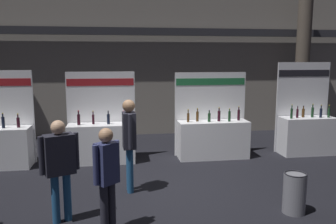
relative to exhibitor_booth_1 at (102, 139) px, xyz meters
The scene contains 9 objects.
ground_plane 2.55m from the exhibitor_booth_1, 60.04° to the right, with size 29.30×29.30×0.00m, color black.
hall_colonnade 4.15m from the exhibitor_booth_1, 67.88° to the left, with size 14.65×1.31×6.27m.
exhibitor_booth_1 is the anchor object (origin of this frame).
exhibitor_booth_2 2.87m from the exhibitor_booth_1, ahead, with size 1.92×0.66×2.23m.
exhibitor_booth_3 5.50m from the exhibitor_booth_1, ahead, with size 1.52×0.66×2.49m.
trash_bin 4.80m from the exhibitor_booth_1, 45.94° to the right, with size 0.38×0.38×0.70m.
visitor_0 3.68m from the exhibitor_booth_1, 86.38° to the right, with size 0.38×0.37×1.61m.
visitor_2 3.26m from the exhibitor_booth_1, 99.07° to the right, with size 0.58×0.41×1.66m.
visitor_4 2.23m from the exhibitor_booth_1, 73.35° to the right, with size 0.26×0.52×1.82m.
Camera 1 is at (-0.84, -6.47, 2.61)m, focal length 36.95 mm.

